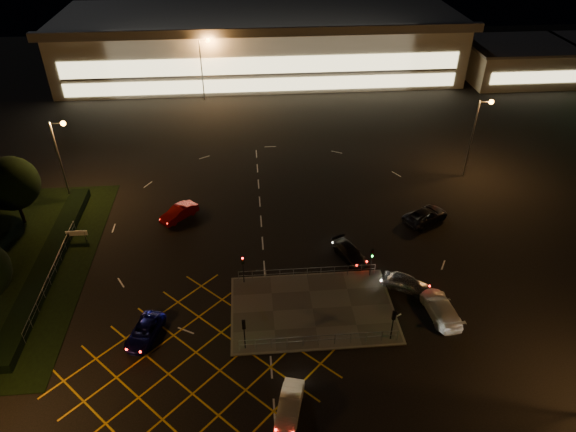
{
  "coord_description": "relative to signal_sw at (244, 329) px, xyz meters",
  "views": [
    {
      "loc": [
        -2.89,
        -34.44,
        32.6
      ],
      "look_at": [
        0.81,
        9.86,
        2.0
      ],
      "focal_mm": 32.0,
      "sensor_mm": 36.0,
      "label": 1
    }
  ],
  "objects": [
    {
      "name": "ground",
      "position": [
        4.0,
        5.99,
        -2.37
      ],
      "size": [
        180.0,
        180.0,
        0.0
      ],
      "primitive_type": "plane",
      "color": "black",
      "rests_on": "ground"
    },
    {
      "name": "pedestrian_island",
      "position": [
        6.0,
        3.99,
        -2.31
      ],
      "size": [
        14.0,
        9.0,
        0.12
      ],
      "primitive_type": "cube",
      "color": "#4C4944",
      "rests_on": "ground"
    },
    {
      "name": "car_queue_white",
      "position": [
        3.11,
        -6.03,
        -1.66
      ],
      "size": [
        2.58,
        4.55,
        1.42
      ],
      "primitive_type": "imported",
      "rotation": [
        0.0,
        0.0,
        6.02
      ],
      "color": "white",
      "rests_on": "ground"
    },
    {
      "name": "signal_sw",
      "position": [
        0.0,
        0.0,
        0.0
      ],
      "size": [
        0.28,
        0.3,
        3.15
      ],
      "rotation": [
        0.0,
        0.0,
        3.14
      ],
      "color": "black",
      "rests_on": "pedestrian_island"
    },
    {
      "name": "car_east_grey",
      "position": [
        20.06,
        16.55,
        -1.62
      ],
      "size": [
        5.87,
        4.78,
        1.49
      ],
      "primitive_type": "imported",
      "rotation": [
        0.0,
        0.0,
        2.09
      ],
      "color": "black",
      "rests_on": "ground"
    },
    {
      "name": "car_far_dkgrey",
      "position": [
        10.57,
        10.99,
        -1.72
      ],
      "size": [
        3.48,
        4.83,
        1.3
      ],
      "primitive_type": "imported",
      "rotation": [
        0.0,
        0.0,
        0.42
      ],
      "color": "black",
      "rests_on": "ground"
    },
    {
      "name": "streetlight_far_right",
      "position": [
        34.44,
        55.99,
        4.2
      ],
      "size": [
        1.78,
        0.56,
        10.03
      ],
      "color": "slate",
      "rests_on": "ground"
    },
    {
      "name": "signal_ne",
      "position": [
        12.0,
        7.99,
        0.0
      ],
      "size": [
        0.28,
        0.3,
        3.15
      ],
      "color": "black",
      "rests_on": "pedestrian_island"
    },
    {
      "name": "signal_se",
      "position": [
        12.0,
        0.0,
        0.0
      ],
      "size": [
        0.28,
        0.3,
        3.15
      ],
      "rotation": [
        0.0,
        0.0,
        3.14
      ],
      "color": "black",
      "rests_on": "pedestrian_island"
    },
    {
      "name": "car_approach_white",
      "position": [
        17.01,
        2.45,
        -1.58
      ],
      "size": [
        2.72,
        5.63,
        1.58
      ],
      "primitive_type": "imported",
      "rotation": [
        0.0,
        0.0,
        3.24
      ],
      "color": "#BBBBBB",
      "rests_on": "ground"
    },
    {
      "name": "car_left_blue",
      "position": [
        -8.27,
        1.96,
        -1.73
      ],
      "size": [
        3.31,
        4.96,
        1.27
      ],
      "primitive_type": "imported",
      "rotation": [
        0.0,
        0.0,
        6.0
      ],
      "color": "#0E0F56",
      "rests_on": "ground"
    },
    {
      "name": "car_right_silver",
      "position": [
        14.86,
        5.96,
        -1.62
      ],
      "size": [
        4.66,
        3.79,
        1.49
      ],
      "primitive_type": "imported",
      "rotation": [
        0.0,
        0.0,
        1.02
      ],
      "color": "#9FA1A6",
      "rests_on": "ground"
    },
    {
      "name": "hedge",
      "position": [
        -19.0,
        11.99,
        -1.87
      ],
      "size": [
        2.0,
        26.0,
        1.0
      ],
      "primitive_type": "cube",
      "color": "black",
      "rests_on": "ground"
    },
    {
      "name": "retail_unit_a",
      "position": [
        50.0,
        59.97,
        0.85
      ],
      "size": [
        18.8,
        14.8,
        6.35
      ],
      "color": "beige",
      "rests_on": "ground"
    },
    {
      "name": "signal_nw",
      "position": [
        0.0,
        7.99,
        0.0
      ],
      "size": [
        0.28,
        0.3,
        3.15
      ],
      "color": "black",
      "rests_on": "pedestrian_island"
    },
    {
      "name": "streetlight_nw",
      "position": [
        -19.56,
        23.99,
        4.2
      ],
      "size": [
        1.78,
        0.56,
        10.03
      ],
      "color": "slate",
      "rests_on": "ground"
    },
    {
      "name": "streetlight_far_left",
      "position": [
        -5.56,
        53.99,
        4.2
      ],
      "size": [
        1.78,
        0.56,
        10.03
      ],
      "color": "slate",
      "rests_on": "ground"
    },
    {
      "name": "streetlight_ne",
      "position": [
        28.44,
        25.99,
        4.2
      ],
      "size": [
        1.78,
        0.56,
        10.03
      ],
      "color": "slate",
      "rests_on": "ground"
    },
    {
      "name": "supermarket",
      "position": [
        4.0,
        67.95,
        2.95
      ],
      "size": [
        72.0,
        26.5,
        10.5
      ],
      "color": "beige",
      "rests_on": "ground"
    },
    {
      "name": "tree_c",
      "position": [
        -24.0,
        19.99,
        2.59
      ],
      "size": [
        5.76,
        5.76,
        7.84
      ],
      "color": "black",
      "rests_on": "ground"
    },
    {
      "name": "car_circ_red",
      "position": [
        -7.02,
        19.35,
        -1.62
      ],
      "size": [
        4.3,
        4.31,
        1.49
      ],
      "primitive_type": "imported",
      "rotation": [
        0.0,
        0.0,
        5.5
      ],
      "color": "#960A0C",
      "rests_on": "ground"
    }
  ]
}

